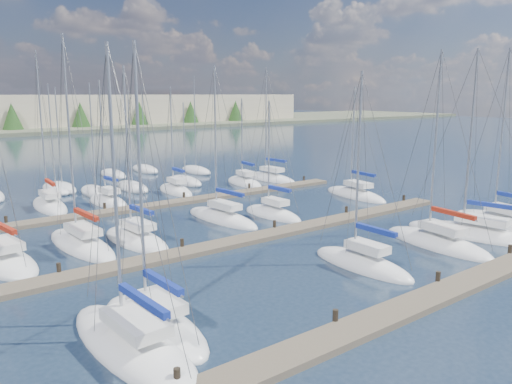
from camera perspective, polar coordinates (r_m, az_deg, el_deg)
ground at (r=74.83m, az=-21.95°, el=2.42°), size 400.00×400.00×0.00m
dock_near at (r=25.82m, az=16.79°, el=-12.57°), size 44.00×1.93×1.10m
dock_mid at (r=35.23m, az=-2.00°, el=-5.64°), size 44.00×1.93×1.10m
dock_far at (r=46.99m, az=-11.95°, el=-1.60°), size 44.00×1.93×1.10m
sailboat_d at (r=31.27m, az=12.03°, el=-8.03°), size 2.38×7.46×12.37m
sailboat_g at (r=44.69m, az=26.27°, el=-3.15°), size 4.58×9.19×14.54m
sailboat_l at (r=42.87m, az=1.93°, el=-2.54°), size 2.47×6.76×10.50m
sailboat_h at (r=34.80m, az=-27.03°, el=-7.08°), size 4.25×8.51×13.65m
sailboat_q at (r=58.04m, az=-1.33°, el=1.08°), size 3.56×7.37×10.55m
sailboat_m at (r=52.04m, az=11.29°, el=-0.31°), size 3.68×8.69×11.81m
sailboat_o at (r=49.68m, az=-16.52°, el=-1.08°), size 2.77×6.57×12.36m
sailboat_f at (r=40.26m, az=23.69°, el=-4.42°), size 4.73×10.48×14.22m
sailboat_k at (r=41.62m, az=-3.92°, el=-2.97°), size 2.96×8.90×13.31m
sailboat_b at (r=22.13m, az=-14.03°, el=-16.55°), size 3.38×9.68×13.03m
sailboat_e at (r=36.99m, az=19.99°, el=-5.47°), size 3.95×9.13×13.96m
sailboat_c at (r=23.52m, az=-11.64°, el=-14.67°), size 3.20×8.01×13.25m
sailboat_r at (r=61.01m, az=1.58°, el=1.59°), size 3.03×8.82×14.16m
sailboat_p at (r=53.90m, az=-9.18°, el=0.17°), size 2.79×6.94×11.80m
sailboat_i at (r=36.40m, az=-19.32°, el=-5.67°), size 3.17×9.37×14.92m
sailboat_n at (r=49.85m, az=-22.52°, el=-1.43°), size 2.99×8.41×14.87m
sailboat_j at (r=36.49m, az=-13.54°, el=-5.31°), size 3.22×7.82×12.96m
distant_boats at (r=58.18m, az=-21.72°, el=0.43°), size 36.93×20.75×13.30m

